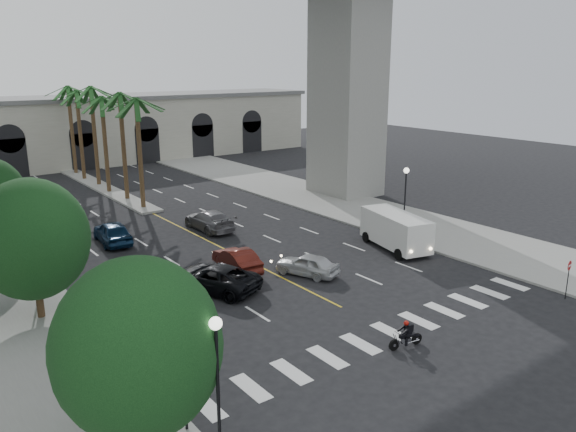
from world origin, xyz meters
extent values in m
plane|color=black|center=(0.00, 0.00, 0.00)|extent=(140.00, 140.00, 0.00)
cube|color=gray|center=(15.00, 15.00, 0.07)|extent=(8.00, 100.00, 0.15)
cube|color=gray|center=(0.00, 38.00, 0.10)|extent=(2.00, 24.00, 0.20)
cube|color=beige|center=(0.00, 55.00, 4.00)|extent=(70.00, 10.00, 8.00)
cube|color=slate|center=(0.00, 55.00, 8.25)|extent=(71.00, 10.50, 0.50)
cube|color=gray|center=(18.50, 22.00, 10.40)|extent=(5.00, 6.00, 20.80)
cylinder|color=#47331E|center=(0.00, 28.00, 4.75)|extent=(0.40, 0.40, 9.50)
cylinder|color=#47331E|center=(0.10, 32.00, 4.90)|extent=(0.40, 0.40, 9.80)
cylinder|color=#47331E|center=(-0.20, 36.00, 4.65)|extent=(0.40, 0.40, 9.30)
cylinder|color=#47331E|center=(0.15, 40.00, 5.05)|extent=(0.40, 0.40, 10.10)
cylinder|color=#47331E|center=(-0.10, 44.00, 4.80)|extent=(0.40, 0.40, 9.60)
cylinder|color=#47331E|center=(0.20, 48.00, 4.95)|extent=(0.40, 0.40, 9.90)
cylinder|color=#382616|center=(-13.00, -3.00, 1.17)|extent=(0.36, 0.36, 2.34)
ellipsoid|color=black|center=(-13.00, -3.00, 4.03)|extent=(5.20, 5.20, 5.72)
cylinder|color=#382616|center=(-13.00, 10.00, 1.22)|extent=(0.36, 0.36, 2.45)
ellipsoid|color=black|center=(-13.00, 10.00, 4.22)|extent=(5.44, 5.44, 5.98)
cylinder|color=black|center=(-11.40, -5.00, 2.60)|extent=(0.11, 0.11, 5.00)
sphere|color=white|center=(-11.40, -5.00, 5.15)|extent=(0.40, 0.40, 0.40)
cylinder|color=black|center=(-11.40, 16.00, 0.18)|extent=(0.28, 0.28, 0.36)
cylinder|color=black|center=(-11.40, 16.00, 2.60)|extent=(0.11, 0.11, 5.00)
sphere|color=white|center=(-11.40, 16.00, 5.15)|extent=(0.40, 0.40, 0.40)
cylinder|color=black|center=(11.40, 8.00, 0.18)|extent=(0.28, 0.28, 0.36)
cylinder|color=black|center=(11.40, 8.00, 2.60)|extent=(0.11, 0.11, 5.00)
sphere|color=white|center=(11.40, 8.00, 5.15)|extent=(0.40, 0.40, 0.40)
cylinder|color=black|center=(-11.30, -2.50, 1.75)|extent=(0.10, 0.10, 3.50)
cube|color=black|center=(-11.30, -2.50, 3.25)|extent=(0.25, 0.18, 0.80)
cylinder|color=black|center=(-11.30, 1.50, 1.75)|extent=(0.10, 0.10, 3.50)
cube|color=black|center=(-11.30, 1.50, 3.25)|extent=(0.25, 0.18, 0.80)
cylinder|color=black|center=(-1.24, -2.83, 0.27)|extent=(0.54, 0.17, 0.54)
cylinder|color=black|center=(0.04, -3.04, 0.27)|extent=(0.54, 0.17, 0.54)
cube|color=silver|center=(-0.56, -2.95, 0.34)|extent=(0.39, 0.30, 0.23)
cube|color=black|center=(-0.69, -2.92, 0.59)|extent=(0.52, 0.27, 0.18)
cube|color=black|center=(-0.29, -2.99, 0.55)|extent=(0.43, 0.28, 0.11)
cylinder|color=black|center=(-1.04, -2.87, 0.79)|extent=(0.11, 0.49, 0.03)
cube|color=black|center=(-0.49, -2.96, 0.89)|extent=(0.28, 0.37, 0.46)
cube|color=black|center=(-0.35, -2.98, 0.94)|extent=(0.17, 0.28, 0.34)
sphere|color=#AE130B|center=(-0.62, -2.94, 1.20)|extent=(0.23, 0.23, 0.23)
imported|color=silver|center=(1.50, 6.77, 0.67)|extent=(2.95, 4.22, 1.33)
imported|color=#4A150E|center=(-1.50, 9.97, 0.72)|extent=(1.95, 4.47, 1.43)
imported|color=black|center=(-4.17, 8.07, 0.75)|extent=(4.40, 5.93, 1.50)
imported|color=#5B5A5F|center=(1.50, 18.80, 0.76)|extent=(2.16, 5.27, 1.53)
imported|color=#0F2846|center=(-5.67, 19.96, 0.82)|extent=(2.39, 4.95, 1.63)
cube|color=white|center=(9.50, 7.02, 1.41)|extent=(3.49, 6.19, 2.16)
cube|color=black|center=(8.84, 4.35, 1.68)|extent=(2.01, 0.74, 0.92)
cylinder|color=black|center=(8.01, 5.27, 0.38)|extent=(0.47, 0.81, 0.76)
cylinder|color=black|center=(10.01, 4.78, 0.38)|extent=(0.47, 0.81, 0.76)
cylinder|color=black|center=(8.99, 9.26, 0.38)|extent=(0.47, 0.81, 0.76)
cylinder|color=black|center=(10.99, 8.78, 0.38)|extent=(0.47, 0.81, 0.76)
imported|color=black|center=(-12.55, 4.39, 1.02)|extent=(0.71, 0.53, 1.75)
imported|color=black|center=(-12.37, 4.72, 0.92)|extent=(0.91, 0.82, 1.54)
cylinder|color=black|center=(10.50, -4.51, 1.08)|extent=(0.05, 0.05, 2.16)
cylinder|color=#A70B0F|center=(10.50, -4.51, 1.94)|extent=(0.54, 0.12, 0.54)
cube|color=silver|center=(10.50, -4.51, 1.94)|extent=(0.41, 0.09, 0.09)
camera|label=1|loc=(-18.61, -18.09, 12.38)|focal=35.00mm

